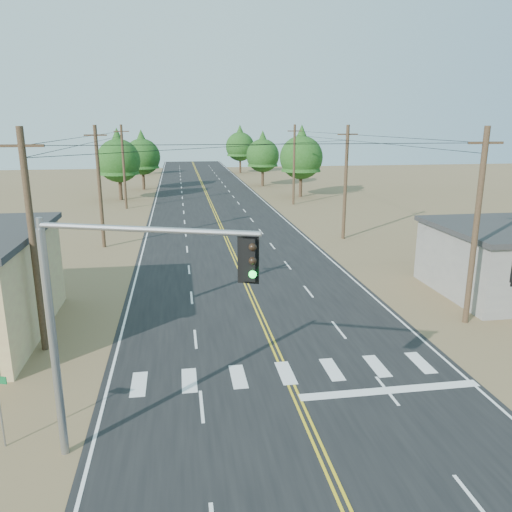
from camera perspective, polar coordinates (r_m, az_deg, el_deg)
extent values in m
cube|color=black|center=(41.87, -2.95, 0.94)|extent=(15.00, 200.00, 0.02)
cylinder|color=#4C3826|center=(23.86, -24.12, 1.26)|extent=(0.30, 0.30, 10.00)
cube|color=#4C3826|center=(23.33, -25.22, 11.33)|extent=(1.80, 0.12, 0.12)
cylinder|color=#4C3826|center=(43.20, -17.44, 7.45)|extent=(0.30, 0.30, 10.00)
cube|color=#4C3826|center=(42.91, -17.88, 13.01)|extent=(1.80, 0.12, 0.12)
cylinder|color=#4C3826|center=(62.96, -14.88, 9.77)|extent=(0.30, 0.30, 10.00)
cube|color=#4C3826|center=(62.76, -15.14, 13.58)|extent=(1.80, 0.12, 0.12)
cylinder|color=#4C3826|center=(27.27, 23.83, 2.86)|extent=(0.30, 0.30, 10.00)
cube|color=#4C3826|center=(26.80, 24.78, 11.66)|extent=(1.80, 0.12, 0.12)
cylinder|color=#4C3826|center=(45.17, 10.19, 8.19)|extent=(0.30, 0.30, 10.00)
cube|color=#4C3826|center=(44.89, 10.44, 13.52)|extent=(1.80, 0.12, 0.12)
cylinder|color=#4C3826|center=(64.33, 4.37, 10.31)|extent=(0.30, 0.30, 10.00)
cube|color=#4C3826|center=(64.13, 4.44, 14.06)|extent=(1.80, 0.12, 0.12)
cylinder|color=gray|center=(16.28, -22.12, -9.67)|extent=(0.25, 0.25, 7.25)
cylinder|color=gray|center=(15.20, -23.45, 2.90)|extent=(0.19, 0.19, 0.62)
cylinder|color=gray|center=(13.66, -12.52, 2.99)|extent=(5.96, 2.32, 0.17)
cube|color=black|center=(12.95, -0.78, -0.35)|extent=(0.45, 0.42, 1.14)
sphere|color=black|center=(12.70, -0.39, 1.03)|extent=(0.21, 0.21, 0.21)
sphere|color=black|center=(12.80, -0.38, -0.55)|extent=(0.21, 0.21, 0.21)
sphere|color=#0CE533|center=(12.90, -0.38, -2.10)|extent=(0.21, 0.21, 0.21)
cylinder|color=gray|center=(18.44, -27.17, -15.59)|extent=(0.06, 0.06, 2.48)
cylinder|color=#3F2D1E|center=(70.82, -15.24, 7.60)|extent=(0.48, 0.48, 3.46)
cone|color=#1B4413|center=(70.42, -15.51, 11.47)|extent=(5.38, 5.38, 6.15)
sphere|color=#1B4413|center=(70.49, -15.43, 10.46)|extent=(5.76, 5.76, 5.76)
cylinder|color=#3F2D1E|center=(81.33, -12.74, 8.59)|extent=(0.44, 0.44, 3.34)
cone|color=#1B4413|center=(80.98, -12.93, 11.85)|extent=(5.19, 5.19, 5.93)
sphere|color=#1B4413|center=(81.04, -12.88, 11.00)|extent=(5.56, 5.56, 5.56)
cylinder|color=#3F2D1E|center=(106.34, -12.54, 9.71)|extent=(0.41, 0.41, 2.24)
cone|color=#1B4413|center=(106.13, -12.63, 11.38)|extent=(3.49, 3.49, 3.99)
sphere|color=#1B4413|center=(106.17, -12.61, 10.95)|extent=(3.74, 3.74, 3.74)
cylinder|color=#3F2D1E|center=(71.58, 5.12, 8.18)|extent=(0.46, 0.46, 3.60)
cone|color=#1B4413|center=(71.17, 5.21, 12.18)|extent=(5.60, 5.60, 6.40)
sphere|color=#1B4413|center=(71.25, 5.19, 11.14)|extent=(6.00, 6.00, 6.00)
cylinder|color=#3F2D1E|center=(84.22, 0.76, 9.13)|extent=(0.46, 0.46, 3.26)
cone|color=#1B4413|center=(83.89, 0.77, 12.21)|extent=(5.07, 5.07, 5.79)
sphere|color=#1B4413|center=(83.95, 0.77, 11.40)|extent=(5.43, 5.43, 5.43)
cylinder|color=#3F2D1E|center=(106.70, -1.82, 10.42)|extent=(0.44, 0.44, 3.56)
cone|color=#1B4413|center=(106.43, -1.84, 13.08)|extent=(5.54, 5.54, 6.34)
sphere|color=#1B4413|center=(106.48, -1.83, 12.39)|extent=(5.94, 5.94, 5.94)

